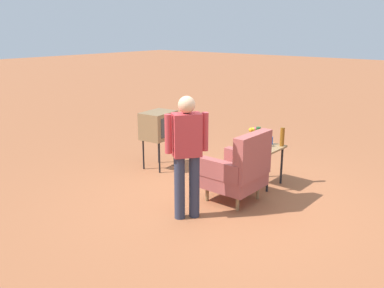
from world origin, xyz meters
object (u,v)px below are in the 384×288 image
Objects in this scene: armchair at (239,169)px; soda_can_blue at (271,141)px; bottle_tall_amber at (282,137)px; bottle_short_clear at (257,139)px; person_standing at (187,150)px; flower_vase at (253,135)px; bottle_wine_green at (258,137)px; tv_on_stand at (159,126)px; side_table at (263,152)px.

soda_can_blue is at bearing -176.71° from armchair.
bottle_tall_amber is 0.39m from bottle_short_clear.
person_standing is (0.87, -0.24, 0.44)m from armchair.
person_standing is 6.19× the size of flower_vase.
armchair is 1.03m from soda_can_blue.
flower_vase is at bearing -124.30° from bottle_wine_green.
tv_on_stand is at bearing -125.97° from person_standing.
soda_can_blue is (-0.26, 0.08, -0.10)m from bottle_wine_green.
bottle_wine_green is at bearing 37.51° from bottle_short_clear.
bottle_wine_green reaches higher than bottle_short_clear.
person_standing is 5.12× the size of bottle_wine_green.
armchair is at bearing 164.31° from person_standing.
soda_can_blue is (-0.17, 0.04, 0.16)m from side_table.
tv_on_stand is at bearing -76.08° from side_table.
soda_can_blue is at bearing 108.39° from tv_on_stand.
soda_can_blue is (-0.63, 1.90, -0.08)m from tv_on_stand.
bottle_short_clear is (0.21, -0.32, -0.05)m from bottle_tall_amber.
armchair is 0.87m from bottle_short_clear.
person_standing is 1.73m from flower_vase.
side_table is 0.39× the size of person_standing.
armchair is at bearing 6.51° from side_table.
bottle_short_clear is at bearing -166.33° from armchair.
tv_on_stand is at bearing -73.58° from flower_vase.
tv_on_stand is 2.18m from bottle_tall_amber.
side_table is at bearing 175.02° from person_standing.
bottle_short_clear is (-1.68, 0.05, -0.20)m from person_standing.
bottle_short_clear is at bearing -36.45° from soda_can_blue.
tv_on_stand reaches higher than bottle_tall_amber.
person_standing reaches higher than side_table.
bottle_wine_green is at bearing -42.65° from bottle_tall_amber.
soda_can_blue is (0.02, -0.18, -0.09)m from bottle_tall_amber.
armchair is 0.65× the size of person_standing.
bottle_tall_amber is (-0.29, 0.27, -0.01)m from bottle_wine_green.
flower_vase is (-1.73, -0.07, -0.15)m from person_standing.
person_standing is 1.69m from bottle_short_clear.
soda_can_blue reaches higher than side_table.
tv_on_stand is 2.00m from soda_can_blue.
side_table is 3.22× the size of bottle_short_clear.
side_table is 0.33m from flower_vase.
soda_can_blue is at bearing 119.92° from flower_vase.
bottle_wine_green is 1.07× the size of bottle_tall_amber.
bottle_short_clear is 0.13m from flower_vase.
bottle_tall_amber is 2.46× the size of soda_can_blue.
bottle_wine_green is at bearing 55.70° from flower_vase.
side_table is 1.75m from person_standing.
tv_on_stand is at bearing -71.61° from soda_can_blue.
armchair is 8.69× the size of soda_can_blue.
person_standing reaches higher than tv_on_stand.
flower_vase is at bearing 106.42° from tv_on_stand.
tv_on_stand is 3.22× the size of bottle_wine_green.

